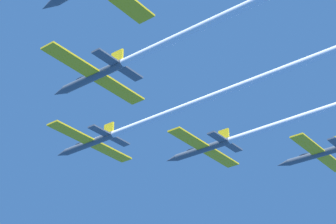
# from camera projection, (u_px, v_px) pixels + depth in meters

# --- Properties ---
(jet_lead) EXTENTS (19.34, 62.66, 3.20)m
(jet_lead) POSITION_uv_depth(u_px,v_px,m) (167.00, 114.00, 97.52)
(jet_lead) COLOR #4C5660
(jet_left_wing) EXTENTS (19.34, 64.43, 3.20)m
(jet_left_wing) POSITION_uv_depth(u_px,v_px,m) (196.00, 29.00, 77.45)
(jet_left_wing) COLOR #4C5660
(jet_right_wing) EXTENTS (19.34, 64.54, 3.20)m
(jet_right_wing) POSITION_uv_depth(u_px,v_px,m) (295.00, 119.00, 98.59)
(jet_right_wing) COLOR #4C5660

